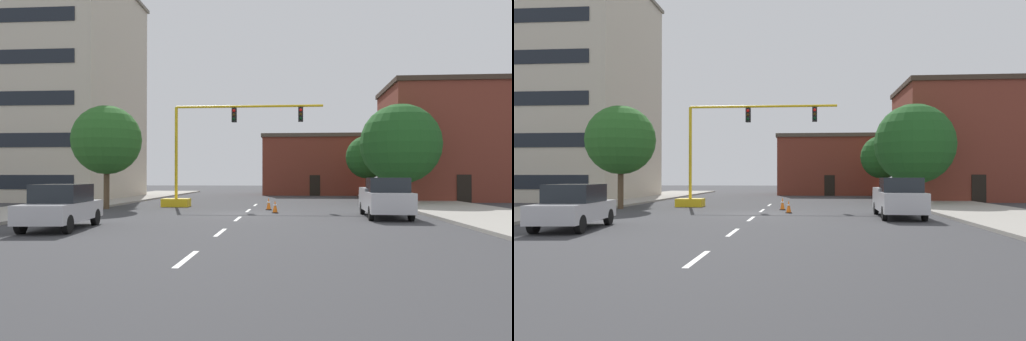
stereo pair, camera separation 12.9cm
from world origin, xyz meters
TOP-DOWN VIEW (x-y plane):
  - ground_plane at (0.00, 0.00)m, footprint 160.00×160.00m
  - sidewalk_left at (-12.54, 8.00)m, footprint 6.00×56.00m
  - sidewalk_right at (12.54, 8.00)m, footprint 6.00×56.00m
  - lane_stripe_seg_0 at (0.00, -14.00)m, footprint 0.16×2.40m
  - lane_stripe_seg_1 at (0.00, -8.50)m, footprint 0.16×2.40m
  - lane_stripe_seg_2 at (0.00, -3.00)m, footprint 0.16×2.40m
  - lane_stripe_seg_3 at (0.00, 2.50)m, footprint 0.16×2.40m
  - lane_stripe_seg_4 at (0.00, 8.00)m, footprint 0.16×2.40m
  - building_tall_left at (-19.78, 15.99)m, footprint 14.55×14.30m
  - building_brick_center at (5.05, 28.69)m, footprint 11.48×8.63m
  - building_row_right at (16.02, 16.67)m, footprint 10.34×9.34m
  - traffic_signal_gantry at (-3.72, 5.69)m, footprint 10.79×1.20m
  - tree_right_mid at (10.50, 9.28)m, footprint 5.83×5.83m
  - tree_right_far at (9.79, 19.71)m, footprint 4.10×4.10m
  - tree_left_near at (-9.11, 3.36)m, footprint 4.37×4.37m
  - pickup_truck_silver at (7.23, -1.75)m, footprint 2.22×5.48m
  - sedan_silver_near_left at (-6.33, -7.88)m, footprint 2.28×4.66m
  - traffic_cone_roadside_a at (1.19, 3.16)m, footprint 0.36×0.36m
  - traffic_cone_roadside_b at (1.67, 0.74)m, footprint 0.36×0.36m

SIDE VIEW (x-z plane):
  - ground_plane at x=0.00m, z-range 0.00..0.00m
  - lane_stripe_seg_0 at x=0.00m, z-range 0.00..0.01m
  - lane_stripe_seg_1 at x=0.00m, z-range 0.00..0.01m
  - lane_stripe_seg_2 at x=0.00m, z-range 0.00..0.01m
  - lane_stripe_seg_3 at x=0.00m, z-range 0.00..0.01m
  - lane_stripe_seg_4 at x=0.00m, z-range 0.00..0.01m
  - sidewalk_left at x=-12.54m, z-range 0.00..0.14m
  - sidewalk_right at x=12.54m, z-range 0.00..0.14m
  - traffic_cone_roadside_b at x=1.67m, z-range -0.01..0.71m
  - traffic_cone_roadside_a at x=1.19m, z-range -0.01..0.75m
  - sedan_silver_near_left at x=-6.33m, z-range 0.02..1.76m
  - pickup_truck_silver at x=7.23m, z-range -0.02..1.97m
  - traffic_signal_gantry at x=-3.72m, z-range -1.07..5.76m
  - building_brick_center at x=5.05m, z-range 0.01..6.70m
  - tree_right_far at x=9.79m, z-range 0.91..6.86m
  - tree_left_near at x=-9.11m, z-range 1.08..7.63m
  - tree_right_mid at x=10.50m, z-range 0.75..8.10m
  - building_row_right at x=16.02m, z-range 0.01..10.04m
  - building_tall_left at x=-19.78m, z-range 0.01..19.71m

